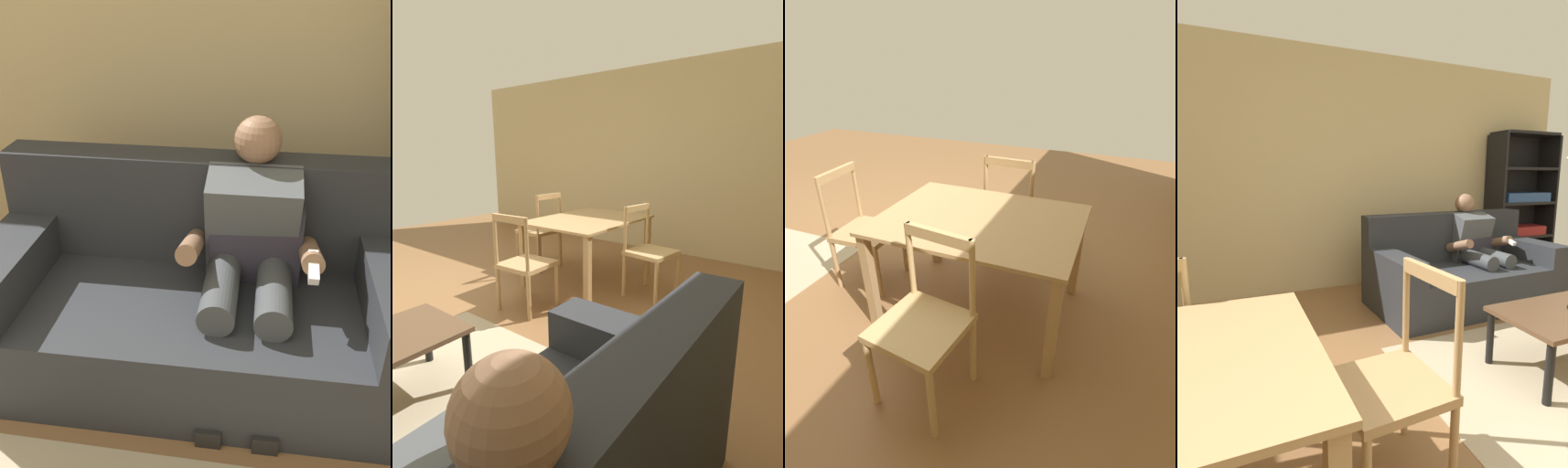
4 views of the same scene
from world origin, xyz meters
The scene contains 6 objects.
ground_plane centered at (0.00, 0.00, 0.00)m, with size 8.34×8.34×0.00m, color brown.
wall_side centered at (-3.17, 0.00, 1.32)m, with size 0.12×6.25×2.64m, color #C8B586.
dining_table centered at (-1.47, 0.49, 0.62)m, with size 1.29×0.97×0.72m.
dining_chair_near_wall centered at (-1.47, 1.25, 0.46)m, with size 0.47×0.47×0.92m.
dining_chair_facing_couch centered at (-0.49, 0.49, 0.44)m, with size 0.44×0.44×0.91m.
dining_chair_by_doorway centered at (-1.47, -0.26, 0.47)m, with size 0.43×0.43×0.95m.
Camera 2 is at (1.58, 2.77, 1.42)m, focal length 26.70 mm.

